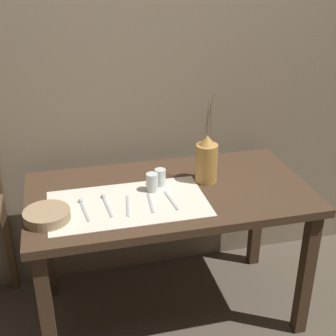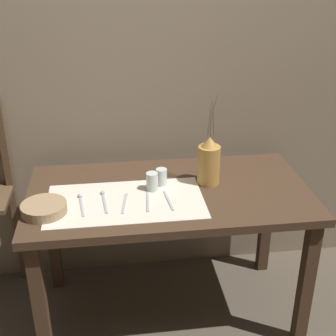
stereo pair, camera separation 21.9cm
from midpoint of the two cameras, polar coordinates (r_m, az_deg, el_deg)
name	(u,v)px [view 1 (the left image)]	position (r m, az deg, el deg)	size (l,w,h in m)	color
ground_plane	(169,310)	(2.68, -2.32, -16.95)	(12.00, 12.00, 0.00)	brown
stone_wall_back	(148,73)	(2.51, -5.03, 11.39)	(7.00, 0.06, 2.40)	gray
wooden_table	(169,208)	(2.29, -2.61, -4.95)	(1.36, 0.72, 0.75)	#422D1E
linen_cloth	(128,204)	(2.15, -7.80, -4.41)	(0.72, 0.40, 0.00)	beige
pitcher_with_flowers	(206,160)	(2.28, 1.99, 0.88)	(0.11, 0.11, 0.44)	#B7843D
wooden_bowl	(47,216)	(2.09, -17.49, -5.64)	(0.20, 0.20, 0.05)	#9E7F5B
glass_tumbler_near	(152,182)	(2.22, -4.77, -1.82)	(0.06, 0.06, 0.09)	silver
glass_tumbler_far	(160,177)	(2.27, -3.72, -1.21)	(0.05, 0.05, 0.08)	silver
spoon_inner	(82,205)	(2.17, -13.29, -4.47)	(0.04, 0.19, 0.02)	#A8A8AD
spoon_outer	(105,201)	(2.18, -10.57, -4.02)	(0.03, 0.19, 0.02)	#A8A8AD
fork_outer	(128,206)	(2.13, -7.89, -4.65)	(0.04, 0.18, 0.00)	#A8A8AD
knife_center	(151,203)	(2.14, -5.07, -4.31)	(0.03, 0.18, 0.00)	#A8A8AD
fork_inner	(171,200)	(2.15, -2.52, -4.05)	(0.03, 0.18, 0.00)	#A8A8AD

